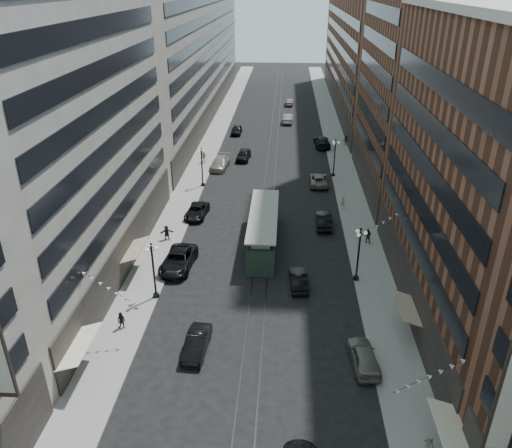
% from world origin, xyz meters
% --- Properties ---
extents(ground, '(220.00, 220.00, 0.00)m').
position_xyz_m(ground, '(0.00, 60.00, 0.00)').
color(ground, black).
rests_on(ground, ground).
extents(sidewalk_west, '(4.00, 180.00, 0.15)m').
position_xyz_m(sidewalk_west, '(-11.00, 70.00, 0.07)').
color(sidewalk_west, gray).
rests_on(sidewalk_west, ground).
extents(sidewalk_east, '(4.00, 180.00, 0.15)m').
position_xyz_m(sidewalk_east, '(11.00, 70.00, 0.07)').
color(sidewalk_east, gray).
rests_on(sidewalk_east, ground).
extents(rail_west, '(0.12, 180.00, 0.02)m').
position_xyz_m(rail_west, '(-0.70, 70.00, 0.01)').
color(rail_west, '#2D2D33').
rests_on(rail_west, ground).
extents(rail_east, '(0.12, 180.00, 0.02)m').
position_xyz_m(rail_east, '(0.70, 70.00, 0.01)').
color(rail_east, '#2D2D33').
rests_on(rail_east, ground).
extents(building_west_mid, '(8.00, 36.00, 28.00)m').
position_xyz_m(building_west_mid, '(-17.00, 33.00, 14.00)').
color(building_west_mid, '#ACA798').
rests_on(building_west_mid, ground).
extents(building_west_far, '(8.00, 90.00, 26.00)m').
position_xyz_m(building_west_far, '(-17.00, 96.00, 13.00)').
color(building_west_far, '#ACA798').
rests_on(building_west_far, ground).
extents(building_east_mid, '(8.00, 30.00, 24.00)m').
position_xyz_m(building_east_mid, '(17.00, 28.00, 12.00)').
color(building_east_mid, brown).
rests_on(building_east_mid, ground).
extents(building_east_tower, '(8.00, 26.00, 42.00)m').
position_xyz_m(building_east_tower, '(17.00, 56.00, 21.00)').
color(building_east_tower, brown).
rests_on(building_east_tower, ground).
extents(building_east_far, '(8.00, 72.00, 24.00)m').
position_xyz_m(building_east_far, '(17.00, 105.00, 12.00)').
color(building_east_far, brown).
rests_on(building_east_far, ground).
extents(lamppost_sw_far, '(1.03, 1.14, 5.52)m').
position_xyz_m(lamppost_sw_far, '(-9.20, 28.00, 3.10)').
color(lamppost_sw_far, black).
rests_on(lamppost_sw_far, sidewalk_west).
extents(lamppost_sw_mid, '(1.03, 1.14, 5.52)m').
position_xyz_m(lamppost_sw_mid, '(-9.20, 55.00, 3.10)').
color(lamppost_sw_mid, black).
rests_on(lamppost_sw_mid, sidewalk_west).
extents(lamppost_se_far, '(1.03, 1.14, 5.52)m').
position_xyz_m(lamppost_se_far, '(9.20, 32.00, 3.10)').
color(lamppost_se_far, black).
rests_on(lamppost_se_far, sidewalk_east).
extents(lamppost_se_mid, '(1.03, 1.14, 5.52)m').
position_xyz_m(lamppost_se_mid, '(9.20, 60.00, 3.10)').
color(lamppost_se_mid, black).
rests_on(lamppost_se_mid, sidewalk_east).
extents(streetcar, '(2.98, 13.48, 3.73)m').
position_xyz_m(streetcar, '(0.00, 38.59, 1.72)').
color(streetcar, '#23372A').
rests_on(streetcar, ground).
extents(car_2, '(3.29, 6.35, 1.71)m').
position_xyz_m(car_2, '(-8.23, 33.38, 0.86)').
color(car_2, black).
rests_on(car_2, ground).
extents(car_4, '(2.34, 4.87, 1.60)m').
position_xyz_m(car_4, '(8.34, 20.32, 0.80)').
color(car_4, '#66665B').
rests_on(car_4, ground).
extents(car_5, '(1.83, 4.63, 1.50)m').
position_xyz_m(car_5, '(-4.31, 21.08, 0.75)').
color(car_5, black).
rests_on(car_5, ground).
extents(pedestrian_2, '(0.78, 0.51, 1.50)m').
position_xyz_m(pedestrian_2, '(-10.89, 23.34, 0.90)').
color(pedestrian_2, black).
rests_on(pedestrian_2, sidewalk_west).
extents(pedestrian_4, '(0.74, 1.03, 1.61)m').
position_xyz_m(pedestrian_4, '(11.16, 12.34, 0.95)').
color(pedestrian_4, '#A59C89').
rests_on(pedestrian_4, sidewalk_east).
extents(car_7, '(2.69, 5.18, 1.39)m').
position_xyz_m(car_7, '(-8.40, 45.36, 0.70)').
color(car_7, black).
rests_on(car_7, ground).
extents(car_8, '(2.90, 5.99, 1.68)m').
position_xyz_m(car_8, '(-7.76, 62.69, 0.84)').
color(car_8, gray).
rests_on(car_8, ground).
extents(car_9, '(1.94, 4.62, 1.56)m').
position_xyz_m(car_9, '(-7.03, 81.34, 0.78)').
color(car_9, black).
rests_on(car_9, ground).
extents(car_10, '(1.75, 4.91, 1.61)m').
position_xyz_m(car_10, '(6.80, 43.62, 0.81)').
color(car_10, black).
rests_on(car_10, ground).
extents(car_11, '(2.54, 5.43, 1.50)m').
position_xyz_m(car_11, '(6.91, 56.68, 0.75)').
color(car_11, slate).
rests_on(car_11, ground).
extents(car_12, '(2.81, 6.21, 1.77)m').
position_xyz_m(car_12, '(8.40, 74.53, 0.88)').
color(car_12, black).
rests_on(car_12, ground).
extents(car_13, '(2.37, 5.00, 1.65)m').
position_xyz_m(car_13, '(-4.50, 66.80, 0.82)').
color(car_13, black).
rests_on(car_13, ground).
extents(car_14, '(2.09, 5.45, 1.77)m').
position_xyz_m(car_14, '(2.50, 90.10, 0.89)').
color(car_14, gray).
rests_on(car_14, ground).
extents(pedestrian_5, '(1.58, 0.88, 1.64)m').
position_xyz_m(pedestrian_5, '(-10.66, 39.03, 0.97)').
color(pedestrian_5, black).
rests_on(pedestrian_5, sidewalk_west).
extents(pedestrian_6, '(1.17, 0.73, 1.86)m').
position_xyz_m(pedestrian_6, '(-10.54, 64.77, 1.08)').
color(pedestrian_6, '#A89E8B').
rests_on(pedestrian_6, sidewalk_west).
extents(pedestrian_7, '(0.92, 0.65, 1.71)m').
position_xyz_m(pedestrian_7, '(11.30, 39.58, 1.00)').
color(pedestrian_7, black).
rests_on(pedestrian_7, sidewalk_east).
extents(pedestrian_8, '(0.71, 0.67, 1.64)m').
position_xyz_m(pedestrian_8, '(9.50, 48.94, 0.97)').
color(pedestrian_8, '#B1A893').
rests_on(pedestrian_8, sidewalk_east).
extents(pedestrian_9, '(1.15, 0.52, 1.74)m').
position_xyz_m(pedestrian_9, '(12.50, 75.16, 1.02)').
color(pedestrian_9, black).
rests_on(pedestrian_9, sidewalk_east).
extents(car_extra_0, '(1.63, 4.48, 1.47)m').
position_xyz_m(car_extra_0, '(2.72, 105.47, 0.73)').
color(car_extra_0, '#65655A').
rests_on(car_extra_0, ground).
extents(car_extra_1, '(1.90, 4.52, 1.45)m').
position_xyz_m(car_extra_1, '(3.69, 30.77, 0.73)').
color(car_extra_1, black).
rests_on(car_extra_1, ground).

